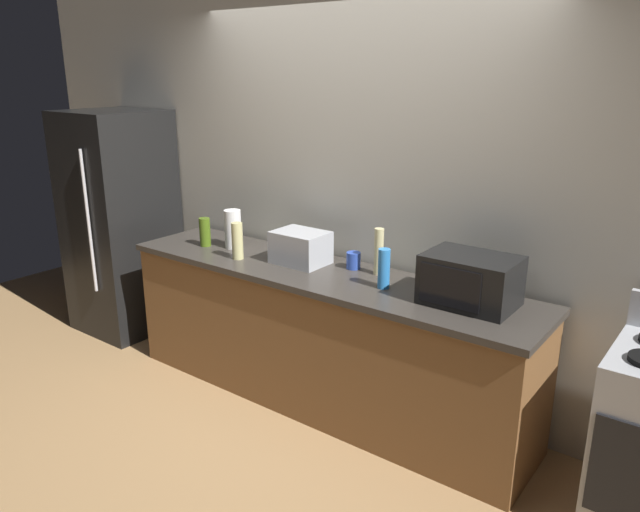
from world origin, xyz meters
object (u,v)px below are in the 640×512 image
(refrigerator, at_px, (120,223))
(bottle_spray_cleaner, at_px, (384,269))
(paper_towel_roll, at_px, (233,229))
(microwave, at_px, (470,280))
(bottle_hand_soap, at_px, (379,252))
(bottle_olive_oil, at_px, (205,232))
(toaster_oven, at_px, (301,247))
(bottle_vinegar, at_px, (237,241))
(mug_blue, at_px, (353,260))

(refrigerator, height_order, bottle_spray_cleaner, refrigerator)
(paper_towel_roll, bearing_deg, refrigerator, -177.69)
(microwave, xyz_separation_m, bottle_hand_soap, (-0.65, 0.12, 0.01))
(refrigerator, distance_m, bottle_hand_soap, 2.38)
(refrigerator, bearing_deg, bottle_olive_oil, -2.04)
(paper_towel_roll, height_order, bottle_spray_cleaner, paper_towel_roll)
(bottle_hand_soap, height_order, bottle_spray_cleaner, bottle_hand_soap)
(microwave, bearing_deg, toaster_oven, 179.40)
(refrigerator, xyz_separation_m, bottle_spray_cleaner, (2.52, -0.02, 0.12))
(paper_towel_roll, xyz_separation_m, bottle_hand_soap, (1.12, 0.12, 0.01))
(bottle_vinegar, bearing_deg, toaster_oven, 24.59)
(toaster_oven, height_order, bottle_vinegar, bottle_vinegar)
(refrigerator, xyz_separation_m, bottle_hand_soap, (2.37, 0.17, 0.14))
(bottle_hand_soap, bearing_deg, mug_blue, 179.93)
(refrigerator, bearing_deg, bottle_hand_soap, 4.17)
(microwave, relative_size, bottle_hand_soap, 1.66)
(toaster_oven, xyz_separation_m, bottle_olive_oil, (-0.79, -0.10, -0.00))
(bottle_hand_soap, distance_m, bottle_spray_cleaner, 0.24)
(toaster_oven, height_order, mug_blue, toaster_oven)
(refrigerator, relative_size, bottle_spray_cleaner, 7.72)
(bottle_vinegar, distance_m, bottle_spray_cleaner, 1.07)
(toaster_oven, relative_size, bottle_vinegar, 1.39)
(toaster_oven, height_order, bottle_spray_cleaner, bottle_spray_cleaner)
(refrigerator, distance_m, toaster_oven, 1.85)
(microwave, bearing_deg, bottle_hand_soap, 169.12)
(toaster_oven, relative_size, bottle_hand_soap, 1.17)
(microwave, xyz_separation_m, toaster_oven, (-1.17, 0.01, -0.03))
(bottle_hand_soap, distance_m, bottle_olive_oil, 1.33)
(mug_blue, bearing_deg, microwave, -8.54)
(mug_blue, bearing_deg, refrigerator, -175.48)
(microwave, relative_size, bottle_vinegar, 1.96)
(bottle_hand_soap, height_order, bottle_vinegar, bottle_hand_soap)
(mug_blue, bearing_deg, bottle_hand_soap, -0.07)
(refrigerator, height_order, bottle_olive_oil, refrigerator)
(paper_towel_roll, relative_size, bottle_hand_soap, 0.93)
(toaster_oven, distance_m, paper_towel_roll, 0.60)
(microwave, xyz_separation_m, paper_towel_roll, (-1.77, 0.00, 0.00))
(bottle_hand_soap, bearing_deg, bottle_olive_oil, -170.89)
(bottle_hand_soap, height_order, mug_blue, bottle_hand_soap)
(bottle_spray_cleaner, bearing_deg, bottle_vinegar, -174.49)
(toaster_oven, xyz_separation_m, mug_blue, (0.34, 0.11, -0.05))
(bottle_spray_cleaner, bearing_deg, bottle_hand_soap, 128.96)
(bottle_hand_soap, relative_size, bottle_vinegar, 1.18)
(mug_blue, bearing_deg, toaster_oven, -161.52)
(mug_blue, bearing_deg, paper_towel_roll, -172.55)
(paper_towel_roll, relative_size, mug_blue, 2.55)
(refrigerator, height_order, toaster_oven, refrigerator)
(toaster_oven, height_order, bottle_olive_oil, toaster_oven)
(refrigerator, bearing_deg, bottle_spray_cleaner, -0.36)
(microwave, xyz_separation_m, bottle_vinegar, (-1.56, -0.17, -0.01))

